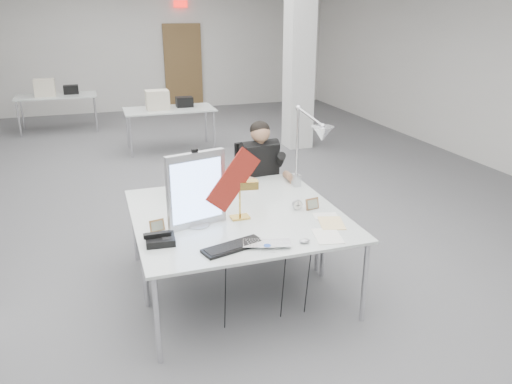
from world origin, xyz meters
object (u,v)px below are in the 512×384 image
Objects in this scene: office_chair at (259,196)px; desk_phone at (160,240)px; beige_monitor at (194,178)px; bankers_lamp at (240,201)px; architect_lamp at (307,154)px; monitor at (196,190)px; seated_person at (260,161)px; desk_main at (252,235)px; laptop at (267,247)px.

office_chair is 1.94m from desk_phone.
desk_phone is 1.06m from beige_monitor.
bankers_lamp is 0.91m from architect_lamp.
architect_lamp reaches higher than monitor.
seated_person is 1.24m from bankers_lamp.
desk_main is at bearing 0.16° from desk_phone.
office_chair reaches higher than desk_main.
beige_monitor reaches higher than bankers_lamp.
laptop reaches higher than desk_main.
office_chair reaches higher than desk_phone.
seated_person reaches higher than office_chair.
beige_monitor is (-0.82, -0.44, 0.03)m from seated_person.
seated_person reaches higher than desk_phone.
bankers_lamp is 0.79m from desk_phone.
desk_phone is (-0.75, 0.36, 0.01)m from laptop.
seated_person is (0.00, -0.05, 0.43)m from office_chair.
office_chair is 1.05m from beige_monitor.
architect_lamp is (1.51, 0.65, 0.37)m from desk_phone.
office_chair is at bearing 89.85° from laptop.
desk_main is 0.58m from monitor.
desk_phone reaches higher than laptop.
office_chair is 4.27× the size of desk_phone.
bankers_lamp is at bearing -9.19° from monitor.
bankers_lamp is (0.38, 0.03, -0.15)m from monitor.
desk_phone is at bearing -151.31° from bankers_lamp.
office_chair is 0.43m from seated_person.
seated_person is at bearing 36.49° from monitor.
office_chair is 2.91× the size of bankers_lamp.
office_chair is at bearing 83.85° from seated_person.
beige_monitor is (-0.26, 0.67, 0.02)m from bankers_lamp.
beige_monitor is 1.11m from architect_lamp.
desk_main is 8.11× the size of desk_phone.
seated_person is at bearing -96.15° from office_chair.
bankers_lamp is (-0.56, -1.16, 0.44)m from office_chair.
bankers_lamp is (-0.56, -1.11, 0.02)m from seated_person.
bankers_lamp is at bearing 90.72° from desk_main.
monitor is at bearing 175.64° from architect_lamp.
laptop is (-0.53, -1.73, -0.13)m from seated_person.
architect_lamp is at bearing -79.63° from office_chair.
beige_monitor is (-0.28, 1.30, 0.16)m from laptop.
architect_lamp is at bearing -78.56° from seated_person.
architect_lamp is (0.23, -0.72, 0.26)m from seated_person.
monitor is 0.79× the size of architect_lamp.
architect_lamp is at bearing 69.41° from laptop.
bankers_lamp reaches higher than laptop.
desk_phone is at bearing 179.55° from architect_lamp.
monitor reaches higher than laptop.
laptop is 0.46× the size of architect_lamp.
architect_lamp is at bearing 41.99° from desk_main.
desk_main is 4.79× the size of beige_monitor.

